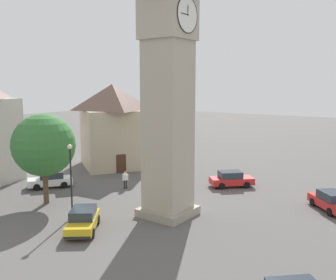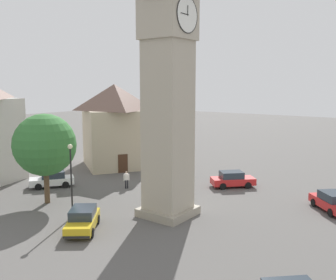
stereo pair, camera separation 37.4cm
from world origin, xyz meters
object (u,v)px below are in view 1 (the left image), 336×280
at_px(car_red_corner, 51,180).
at_px(car_black_far, 231,179).
at_px(car_silver_kerb, 331,201).
at_px(lamp_post, 71,170).
at_px(clock_tower, 168,31).
at_px(building_shop_left, 113,125).
at_px(car_white_side, 83,220).
at_px(tree, 44,145).
at_px(pedestrian, 125,178).

height_order(car_red_corner, car_black_far, same).
height_order(car_silver_kerb, lamp_post, lamp_post).
relative_size(car_red_corner, lamp_post, 0.79).
xyz_separation_m(clock_tower, building_shop_left, (-10.19, -15.62, -8.41)).
distance_m(car_red_corner, lamp_post, 9.75).
relative_size(car_silver_kerb, car_white_side, 0.96).
distance_m(car_black_far, tree, 17.50).
height_order(car_silver_kerb, car_white_side, same).
bearing_deg(clock_tower, lamp_post, -49.73).
bearing_deg(tree, car_black_far, 143.71).
bearing_deg(pedestrian, building_shop_left, -129.58).
height_order(clock_tower, tree, clock_tower).
height_order(car_red_corner, lamp_post, lamp_post).
bearing_deg(tree, building_shop_left, -157.34).
bearing_deg(car_white_side, car_red_corner, -116.77).
xyz_separation_m(car_red_corner, pedestrian, (-3.89, 6.12, 0.25)).
distance_m(car_silver_kerb, building_shop_left, 25.73).
relative_size(car_white_side, pedestrian, 2.53).
bearing_deg(car_red_corner, building_shop_left, -169.73).
height_order(pedestrian, tree, tree).
bearing_deg(car_black_far, building_shop_left, -90.46).
distance_m(car_white_side, car_black_far, 16.19).
height_order(clock_tower, car_black_far, clock_tower).
xyz_separation_m(clock_tower, lamp_post, (4.59, -5.42, -9.83)).
relative_size(car_silver_kerb, tree, 0.55).
height_order(clock_tower, car_silver_kerb, clock_tower).
xyz_separation_m(car_black_far, lamp_post, (14.66, -5.64, 2.87)).
xyz_separation_m(clock_tower, car_silver_kerb, (-8.34, 9.68, -12.69)).
bearing_deg(tree, lamp_post, 77.87).
xyz_separation_m(car_red_corner, lamp_post, (4.26, 8.29, 2.87)).
bearing_deg(car_black_far, car_white_side, -10.70).
distance_m(pedestrian, building_shop_left, 11.17).
distance_m(building_shop_left, lamp_post, 18.02).
xyz_separation_m(car_silver_kerb, tree, (11.99, -19.53, 4.13)).
relative_size(clock_tower, pedestrian, 13.58).
xyz_separation_m(tree, building_shop_left, (-13.84, -5.78, 0.15)).
xyz_separation_m(car_silver_kerb, building_shop_left, (-1.85, -25.30, 4.28)).
relative_size(pedestrian, lamp_post, 0.31).
height_order(clock_tower, pedestrian, clock_tower).
relative_size(building_shop_left, lamp_post, 1.94).
height_order(car_black_far, building_shop_left, building_shop_left).
relative_size(clock_tower, lamp_post, 4.18).
xyz_separation_m(car_white_side, car_black_far, (-15.91, 3.01, 0.00)).
xyz_separation_m(clock_tower, tree, (3.64, -9.84, -8.56)).
distance_m(clock_tower, car_silver_kerb, 18.01).
relative_size(clock_tower, car_red_corner, 5.28).
height_order(car_black_far, lamp_post, lamp_post).
distance_m(car_silver_kerb, car_black_far, 9.62).
height_order(car_white_side, pedestrian, pedestrian).
bearing_deg(lamp_post, car_white_side, 64.55).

